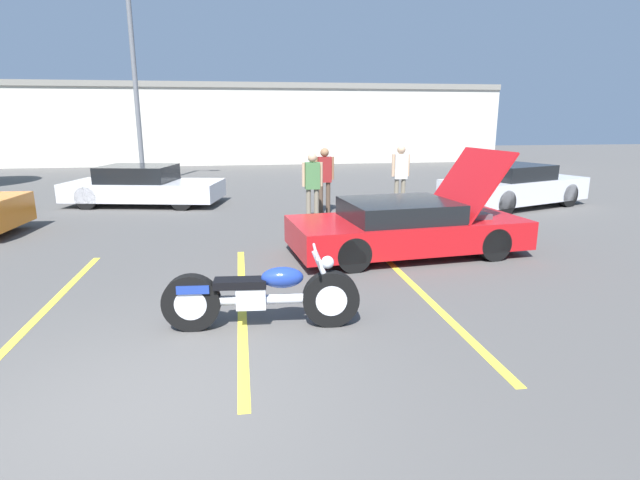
{
  "coord_description": "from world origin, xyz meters",
  "views": [
    {
      "loc": [
        0.97,
        -4.19,
        2.57
      ],
      "look_at": [
        2.1,
        2.88,
        0.8
      ],
      "focal_mm": 28.0,
      "sensor_mm": 36.0,
      "label": 1
    }
  ],
  "objects_px": {
    "show_car_hood_open": "(408,227)",
    "parked_car_mid_row": "(143,186)",
    "spectator_near_motorcycle": "(325,175)",
    "spectator_midground": "(312,181)",
    "parked_car_right_row": "(513,186)",
    "light_pole": "(137,79)",
    "spectator_by_show_car": "(400,171)",
    "motorcycle": "(261,296)"
  },
  "relations": [
    {
      "from": "show_car_hood_open",
      "to": "parked_car_mid_row",
      "type": "height_order",
      "value": "show_car_hood_open"
    },
    {
      "from": "spectator_near_motorcycle",
      "to": "spectator_midground",
      "type": "distance_m",
      "value": 1.16
    },
    {
      "from": "parked_car_right_row",
      "to": "spectator_midground",
      "type": "relative_size",
      "value": 2.75
    },
    {
      "from": "light_pole",
      "to": "spectator_midground",
      "type": "relative_size",
      "value": 4.15
    },
    {
      "from": "parked_car_right_row",
      "to": "spectator_by_show_car",
      "type": "distance_m",
      "value": 3.48
    },
    {
      "from": "light_pole",
      "to": "show_car_hood_open",
      "type": "distance_m",
      "value": 13.5
    },
    {
      "from": "spectator_near_motorcycle",
      "to": "light_pole",
      "type": "bearing_deg",
      "value": 130.6
    },
    {
      "from": "spectator_midground",
      "to": "motorcycle",
      "type": "bearing_deg",
      "value": -103.82
    },
    {
      "from": "light_pole",
      "to": "show_car_hood_open",
      "type": "relative_size",
      "value": 1.56
    },
    {
      "from": "motorcycle",
      "to": "parked_car_mid_row",
      "type": "height_order",
      "value": "parked_car_mid_row"
    },
    {
      "from": "parked_car_mid_row",
      "to": "spectator_by_show_car",
      "type": "relative_size",
      "value": 2.64
    },
    {
      "from": "show_car_hood_open",
      "to": "spectator_midground",
      "type": "relative_size",
      "value": 2.66
    },
    {
      "from": "show_car_hood_open",
      "to": "spectator_by_show_car",
      "type": "bearing_deg",
      "value": 67.92
    },
    {
      "from": "spectator_midground",
      "to": "spectator_by_show_car",
      "type": "bearing_deg",
      "value": 26.77
    },
    {
      "from": "spectator_by_show_car",
      "to": "show_car_hood_open",
      "type": "bearing_deg",
      "value": -106.16
    },
    {
      "from": "show_car_hood_open",
      "to": "spectator_midground",
      "type": "distance_m",
      "value": 3.6
    },
    {
      "from": "light_pole",
      "to": "parked_car_mid_row",
      "type": "xyz_separation_m",
      "value": [
        0.74,
        -4.6,
        -3.38
      ]
    },
    {
      "from": "show_car_hood_open",
      "to": "light_pole",
      "type": "bearing_deg",
      "value": 115.16
    },
    {
      "from": "parked_car_mid_row",
      "to": "parked_car_right_row",
      "type": "height_order",
      "value": "parked_car_right_row"
    },
    {
      "from": "parked_car_right_row",
      "to": "spectator_near_motorcycle",
      "type": "xyz_separation_m",
      "value": [
        -5.67,
        -0.23,
        0.46
      ]
    },
    {
      "from": "parked_car_mid_row",
      "to": "show_car_hood_open",
      "type": "bearing_deg",
      "value": -35.48
    },
    {
      "from": "parked_car_mid_row",
      "to": "spectator_near_motorcycle",
      "type": "relative_size",
      "value": 2.68
    },
    {
      "from": "light_pole",
      "to": "parked_car_mid_row",
      "type": "relative_size",
      "value": 1.5
    },
    {
      "from": "parked_car_right_row",
      "to": "spectator_midground",
      "type": "height_order",
      "value": "spectator_midground"
    },
    {
      "from": "motorcycle",
      "to": "show_car_hood_open",
      "type": "distance_m",
      "value": 4.24
    },
    {
      "from": "show_car_hood_open",
      "to": "spectator_near_motorcycle",
      "type": "bearing_deg",
      "value": 95.52
    },
    {
      "from": "spectator_near_motorcycle",
      "to": "spectator_by_show_car",
      "type": "distance_m",
      "value": 2.25
    },
    {
      "from": "light_pole",
      "to": "parked_car_right_row",
      "type": "xyz_separation_m",
      "value": [
        11.54,
        -6.61,
        -3.34
      ]
    },
    {
      "from": "parked_car_right_row",
      "to": "spectator_near_motorcycle",
      "type": "distance_m",
      "value": 5.69
    },
    {
      "from": "parked_car_mid_row",
      "to": "spectator_near_motorcycle",
      "type": "xyz_separation_m",
      "value": [
        5.12,
        -2.24,
        0.5
      ]
    },
    {
      "from": "parked_car_mid_row",
      "to": "motorcycle",
      "type": "bearing_deg",
      "value": -60.16
    },
    {
      "from": "light_pole",
      "to": "show_car_hood_open",
      "type": "xyz_separation_m",
      "value": [
        6.75,
        -11.19,
        -3.41
      ]
    },
    {
      "from": "parked_car_mid_row",
      "to": "spectator_by_show_car",
      "type": "bearing_deg",
      "value": -2.52
    },
    {
      "from": "show_car_hood_open",
      "to": "spectator_by_show_car",
      "type": "height_order",
      "value": "show_car_hood_open"
    },
    {
      "from": "motorcycle",
      "to": "parked_car_mid_row",
      "type": "bearing_deg",
      "value": 112.35
    },
    {
      "from": "motorcycle",
      "to": "spectator_midground",
      "type": "relative_size",
      "value": 1.42
    },
    {
      "from": "parked_car_mid_row",
      "to": "spectator_midground",
      "type": "relative_size",
      "value": 2.77
    },
    {
      "from": "show_car_hood_open",
      "to": "parked_car_mid_row",
      "type": "distance_m",
      "value": 8.91
    },
    {
      "from": "motorcycle",
      "to": "spectator_by_show_car",
      "type": "xyz_separation_m",
      "value": [
        4.28,
        7.73,
        0.66
      ]
    },
    {
      "from": "parked_car_mid_row",
      "to": "spectator_by_show_car",
      "type": "distance_m",
      "value": 7.62
    },
    {
      "from": "light_pole",
      "to": "spectator_midground",
      "type": "xyz_separation_m",
      "value": [
        5.38,
        -7.9,
        -2.92
      ]
    },
    {
      "from": "light_pole",
      "to": "parked_car_right_row",
      "type": "relative_size",
      "value": 1.51
    }
  ]
}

